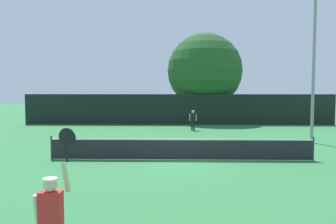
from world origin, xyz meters
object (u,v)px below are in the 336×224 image
at_px(light_pole, 314,53).
at_px(parked_car_near, 155,111).
at_px(large_tree, 205,71).
at_px(tennis_ball, 215,150).
at_px(player_serving, 52,210).
at_px(player_receiving, 193,118).

bearing_deg(light_pole, parked_car_near, 120.14).
height_order(light_pole, parked_car_near, light_pole).
bearing_deg(large_tree, light_pole, -68.48).
xyz_separation_m(tennis_ball, parked_car_near, (-4.46, 20.79, 0.74)).
distance_m(large_tree, parked_car_near, 8.28).
relative_size(tennis_ball, parked_car_near, 0.02).
height_order(player_serving, parked_car_near, player_serving).
bearing_deg(parked_car_near, player_receiving, -79.42).
xyz_separation_m(player_serving, large_tree, (4.97, 27.68, 3.95)).
relative_size(tennis_ball, light_pole, 0.01).
height_order(tennis_ball, light_pole, light_pole).
distance_m(player_receiving, large_tree, 8.64).
bearing_deg(player_receiving, parked_car_near, -73.05).
distance_m(player_receiving, tennis_ball, 8.66).
relative_size(player_receiving, parked_car_near, 0.35).
distance_m(tennis_ball, large_tree, 16.81).
xyz_separation_m(large_tree, parked_car_near, (-5.25, 4.77, -4.27)).
bearing_deg(tennis_ball, player_serving, -109.74).
distance_m(player_serving, large_tree, 28.40).
xyz_separation_m(tennis_ball, large_tree, (0.79, 16.03, 5.01)).
distance_m(tennis_ball, light_pole, 8.48).
bearing_deg(large_tree, player_receiving, -101.59).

